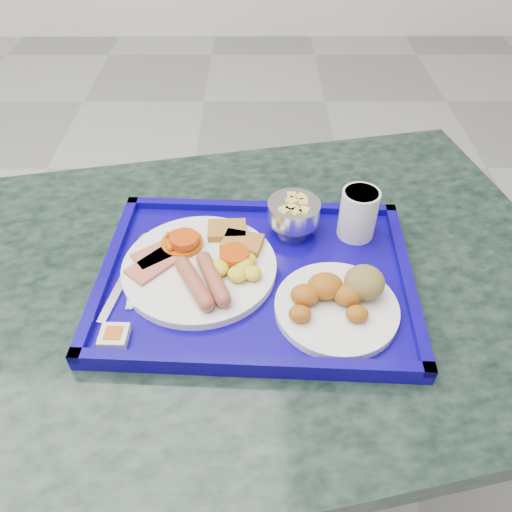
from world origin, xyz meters
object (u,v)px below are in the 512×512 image
at_px(tray, 256,278).
at_px(bread_plate, 339,299).
at_px(juice_cup, 358,212).
at_px(main_plate, 204,264).
at_px(fruit_bowl, 294,212).
at_px(table, 233,345).

xyz_separation_m(tray, bread_plate, (0.12, -0.07, 0.02)).
height_order(tray, bread_plate, bread_plate).
bearing_deg(juice_cup, main_plate, -160.67).
xyz_separation_m(fruit_bowl, juice_cup, (0.10, -0.01, 0.01)).
xyz_separation_m(main_plate, juice_cup, (0.25, 0.09, 0.03)).
distance_m(bread_plate, juice_cup, 0.17).
distance_m(table, bread_plate, 0.28).
bearing_deg(tray, juice_cup, 30.38).
relative_size(main_plate, juice_cup, 2.80).
distance_m(table, fruit_bowl, 0.27).
bearing_deg(juice_cup, tray, -149.62).
xyz_separation_m(bread_plate, juice_cup, (0.05, 0.16, 0.03)).
bearing_deg(bread_plate, main_plate, 158.46).
bearing_deg(table, tray, -15.29).
bearing_deg(fruit_bowl, tray, -120.55).
bearing_deg(tray, table, 164.71).
height_order(table, fruit_bowl, fruit_bowl).
bearing_deg(tray, main_plate, 171.86).
distance_m(tray, juice_cup, 0.20).
relative_size(table, juice_cup, 14.41).
relative_size(tray, main_plate, 2.06).
relative_size(tray, bread_plate, 2.78).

